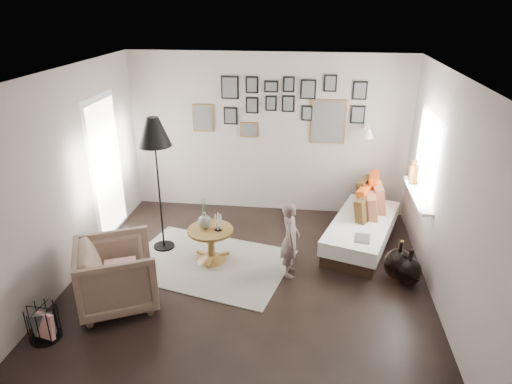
# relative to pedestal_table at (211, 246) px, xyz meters

# --- Properties ---
(ground) EXTENTS (4.80, 4.80, 0.00)m
(ground) POSITION_rel_pedestal_table_xyz_m (0.58, -0.59, -0.22)
(ground) COLOR black
(ground) RESTS_ON ground
(wall_back) EXTENTS (4.50, 0.00, 4.50)m
(wall_back) POSITION_rel_pedestal_table_xyz_m (0.58, 1.81, 1.08)
(wall_back) COLOR gray
(wall_back) RESTS_ON ground
(wall_front) EXTENTS (4.50, 0.00, 4.50)m
(wall_front) POSITION_rel_pedestal_table_xyz_m (0.58, -2.99, 1.08)
(wall_front) COLOR gray
(wall_front) RESTS_ON ground
(wall_left) EXTENTS (0.00, 4.80, 4.80)m
(wall_left) POSITION_rel_pedestal_table_xyz_m (-1.67, -0.59, 1.08)
(wall_left) COLOR gray
(wall_left) RESTS_ON ground
(wall_right) EXTENTS (0.00, 4.80, 4.80)m
(wall_right) POSITION_rel_pedestal_table_xyz_m (2.83, -0.59, 1.08)
(wall_right) COLOR gray
(wall_right) RESTS_ON ground
(ceiling) EXTENTS (4.80, 4.80, 0.00)m
(ceiling) POSITION_rel_pedestal_table_xyz_m (0.58, -0.59, 2.38)
(ceiling) COLOR white
(ceiling) RESTS_ON wall_back
(door_left) EXTENTS (0.00, 2.14, 2.14)m
(door_left) POSITION_rel_pedestal_table_xyz_m (-1.66, 0.61, 0.83)
(door_left) COLOR white
(door_left) RESTS_ON wall_left
(window_right) EXTENTS (0.15, 1.32, 1.30)m
(window_right) POSITION_rel_pedestal_table_xyz_m (2.75, 0.75, 0.71)
(window_right) COLOR white
(window_right) RESTS_ON wall_right
(gallery_wall) EXTENTS (2.74, 0.03, 1.08)m
(gallery_wall) POSITION_rel_pedestal_table_xyz_m (0.87, 1.79, 1.52)
(gallery_wall) COLOR brown
(gallery_wall) RESTS_ON wall_back
(wall_sconce) EXTENTS (0.18, 0.36, 0.16)m
(wall_sconce) POSITION_rel_pedestal_table_xyz_m (2.13, 1.54, 1.24)
(wall_sconce) COLOR white
(wall_sconce) RESTS_ON wall_back
(rug) EXTENTS (2.41, 1.94, 0.01)m
(rug) POSITION_rel_pedestal_table_xyz_m (-0.03, -0.08, -0.22)
(rug) COLOR beige
(rug) RESTS_ON ground
(pedestal_table) EXTENTS (0.62, 0.62, 0.49)m
(pedestal_table) POSITION_rel_pedestal_table_xyz_m (0.00, 0.00, 0.00)
(pedestal_table) COLOR brown
(pedestal_table) RESTS_ON ground
(vase) EXTENTS (0.18, 0.18, 0.44)m
(vase) POSITION_rel_pedestal_table_xyz_m (-0.08, 0.02, 0.40)
(vase) COLOR black
(vase) RESTS_ON pedestal_table
(candles) EXTENTS (0.11, 0.11, 0.23)m
(candles) POSITION_rel_pedestal_table_xyz_m (0.11, 0.00, 0.37)
(candles) COLOR black
(candles) RESTS_ON pedestal_table
(daybed) EXTENTS (1.27, 1.91, 0.87)m
(daybed) POSITION_rel_pedestal_table_xyz_m (2.07, 0.78, 0.05)
(daybed) COLOR black
(daybed) RESTS_ON ground
(magazine_on_daybed) EXTENTS (0.23, 0.29, 0.01)m
(magazine_on_daybed) POSITION_rel_pedestal_table_xyz_m (2.02, 0.15, 0.18)
(magazine_on_daybed) COLOR black
(magazine_on_daybed) RESTS_ON daybed
(armchair) EXTENTS (1.15, 1.14, 0.79)m
(armchair) POSITION_rel_pedestal_table_xyz_m (-0.87, -1.07, 0.17)
(armchair) COLOR #735D4E
(armchair) RESTS_ON ground
(armchair_cushion) EXTENTS (0.48, 0.48, 0.16)m
(armchair_cushion) POSITION_rel_pedestal_table_xyz_m (-0.84, -1.02, 0.26)
(armchair_cushion) COLOR white
(armchair_cushion) RESTS_ON armchair
(floor_lamp) EXTENTS (0.45, 0.45, 1.93)m
(floor_lamp) POSITION_rel_pedestal_table_xyz_m (-0.76, 0.27, 1.44)
(floor_lamp) COLOR black
(floor_lamp) RESTS_ON ground
(magazine_basket) EXTENTS (0.33, 0.33, 0.39)m
(magazine_basket) POSITION_rel_pedestal_table_xyz_m (-1.42, -1.75, -0.03)
(magazine_basket) COLOR black
(magazine_basket) RESTS_ON ground
(demijohn_large) EXTENTS (0.36, 0.36, 0.55)m
(demijohn_large) POSITION_rel_pedestal_table_xyz_m (2.47, -0.12, -0.01)
(demijohn_large) COLOR black
(demijohn_large) RESTS_ON ground
(demijohn_small) EXTENTS (0.32, 0.32, 0.50)m
(demijohn_small) POSITION_rel_pedestal_table_xyz_m (2.58, -0.24, -0.04)
(demijohn_small) COLOR black
(demijohn_small) RESTS_ON ground
(child) EXTENTS (0.26, 0.38, 1.02)m
(child) POSITION_rel_pedestal_table_xyz_m (1.08, -0.19, 0.28)
(child) COLOR #6E5A56
(child) RESTS_ON ground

